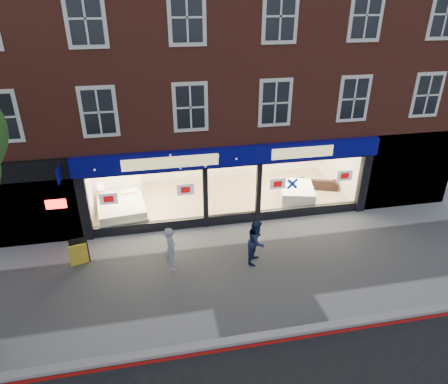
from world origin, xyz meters
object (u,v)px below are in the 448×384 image
object	(u,v)px
mattress_stack	(296,194)
sofa	(319,183)
pedestrian_grey	(171,249)
pedestrian_blue	(257,241)
a_board	(79,253)
display_bed	(121,208)

from	to	relation	value
mattress_stack	sofa	distance (m)	1.83
pedestrian_grey	pedestrian_blue	bearing A→B (deg)	-100.84
a_board	pedestrian_blue	distance (m)	5.98
mattress_stack	a_board	distance (m)	9.14
a_board	pedestrian_blue	world-z (taller)	pedestrian_blue
mattress_stack	pedestrian_grey	distance (m)	6.71
display_bed	pedestrian_grey	world-z (taller)	pedestrian_grey
pedestrian_blue	a_board	bearing A→B (deg)	111.03
display_bed	sofa	bearing A→B (deg)	-1.53
sofa	pedestrian_grey	size ratio (longest dim) A/B	1.09
mattress_stack	sofa	size ratio (longest dim) A/B	1.18
mattress_stack	pedestrian_blue	size ratio (longest dim) A/B	1.27
pedestrian_blue	sofa	bearing A→B (deg)	-11.87
sofa	a_board	distance (m)	10.90
mattress_stack	sofa	xyz separation A→B (m)	(1.50, 1.05, -0.09)
sofa	pedestrian_blue	xyz separation A→B (m)	(-4.33, -4.76, 0.45)
pedestrian_blue	display_bed	bearing A→B (deg)	80.19
sofa	pedestrian_grey	world-z (taller)	pedestrian_grey
a_board	pedestrian_grey	world-z (taller)	pedestrian_grey
mattress_stack	pedestrian_blue	world-z (taller)	pedestrian_blue
display_bed	sofa	world-z (taller)	display_bed
display_bed	a_board	distance (m)	3.19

